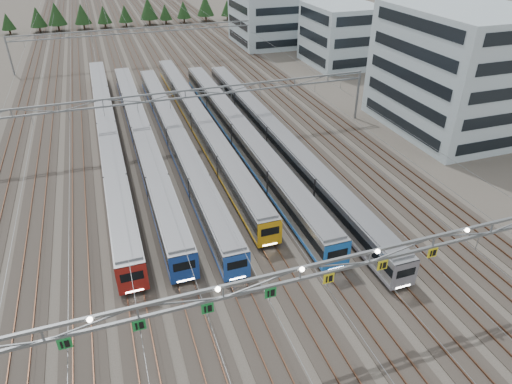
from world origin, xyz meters
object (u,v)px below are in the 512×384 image
object	(u,v)px
train_e	(240,134)
gantry_mid	(186,100)
depot_bldg_mid	(342,35)
depot_bldg_north	(279,13)
train_a	(108,132)
train_b	(142,136)
train_f	(275,136)
depot_bldg_south	(459,71)
gantry_far	(145,34)
train_c	(176,138)
gantry_near	(300,277)
train_d	(199,122)

from	to	relation	value
train_e	gantry_mid	xyz separation A→B (m)	(-6.75, 4.24, 4.34)
depot_bldg_mid	depot_bldg_north	xyz separation A→B (m)	(-5.83, 23.16, 1.18)
train_a	train_b	size ratio (longest dim) A/B	1.10
train_b	depot_bldg_mid	bearing A→B (deg)	32.70
depot_bldg_north	train_e	bearing A→B (deg)	-116.34
train_b	train_f	size ratio (longest dim) A/B	0.96
depot_bldg_south	gantry_far	bearing A→B (deg)	127.08
train_c	gantry_far	world-z (taller)	gantry_far
gantry_near	gantry_mid	bearing A→B (deg)	89.93
gantry_mid	train_c	bearing A→B (deg)	-132.96
gantry_mid	depot_bldg_north	size ratio (longest dim) A/B	2.56
train_b	gantry_mid	size ratio (longest dim) A/B	1.07
depot_bldg_south	depot_bldg_mid	xyz separation A→B (m)	(1.07, 38.07, -2.61)
train_f	gantry_far	world-z (taller)	gantry_far
train_a	train_f	bearing A→B (deg)	-21.75
train_c	depot_bldg_north	world-z (taller)	depot_bldg_north
train_d	depot_bldg_north	world-z (taller)	depot_bldg_north
gantry_near	depot_bldg_north	size ratio (longest dim) A/B	2.56
depot_bldg_mid	train_a	bearing A→B (deg)	-152.22
train_a	train_f	distance (m)	24.23
gantry_near	depot_bldg_south	size ratio (longest dim) A/B	2.56
depot_bldg_south	train_f	bearing A→B (deg)	176.95
train_c	gantry_far	bearing A→B (deg)	87.28
depot_bldg_south	depot_bldg_north	xyz separation A→B (m)	(-4.75, 61.22, -1.43)
depot_bldg_north	train_f	bearing A→B (deg)	-111.90
depot_bldg_south	train_d	bearing A→B (deg)	164.78
train_d	train_b	bearing A→B (deg)	-162.18
gantry_near	train_e	bearing A→B (deg)	79.27
depot_bldg_north	train_c	bearing A→B (deg)	-123.93
train_a	train_e	size ratio (longest dim) A/B	1.13
train_f	depot_bldg_north	distance (m)	64.58
depot_bldg_mid	depot_bldg_south	bearing A→B (deg)	-91.62
train_c	gantry_mid	xyz separation A→B (m)	(2.25, 2.42, 4.48)
train_a	depot_bldg_mid	distance (m)	59.29
train_e	train_b	bearing A→B (deg)	164.68
depot_bldg_north	gantry_near	bearing A→B (deg)	-110.69
train_d	gantry_far	world-z (taller)	gantry_far
gantry_mid	gantry_far	size ratio (longest dim) A/B	1.00
train_d	train_f	distance (m)	12.54
train_b	train_e	bearing A→B (deg)	-15.32
train_d	depot_bldg_south	distance (m)	39.74
train_c	train_d	bearing A→B (deg)	46.65
train_c	depot_bldg_south	bearing A→B (deg)	-7.42
depot_bldg_south	depot_bldg_mid	world-z (taller)	depot_bldg_south
train_c	depot_bldg_north	bearing A→B (deg)	56.07
gantry_mid	train_e	bearing A→B (deg)	-32.13
gantry_near	depot_bldg_mid	size ratio (longest dim) A/B	3.52
depot_bldg_south	depot_bldg_mid	bearing A→B (deg)	88.38
train_f	gantry_near	world-z (taller)	gantry_near
train_c	depot_bldg_south	distance (m)	43.18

